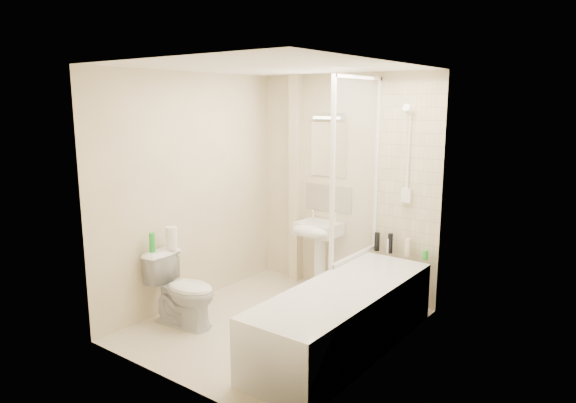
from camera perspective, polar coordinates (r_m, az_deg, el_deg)
The scene contains 24 objects.
floor at distance 5.05m, azimuth -1.44°, elevation -13.59°, with size 2.50×2.50×0.00m, color beige.
wall_back at distance 5.69m, azimuth 6.30°, elevation 1.85°, with size 2.20×0.02×2.40m, color beige.
wall_left at distance 5.42m, azimuth -10.70°, elevation 1.25°, with size 0.02×2.50×2.40m, color beige.
wall_right at distance 4.10m, azimuth 10.65°, elevation -1.87°, with size 0.02×2.50×2.40m, color beige.
ceiling at distance 4.60m, azimuth -1.59°, elevation 14.74°, with size 2.20×2.50×0.02m, color white.
tile_back at distance 5.32m, azimuth 13.27°, elevation 3.42°, with size 0.70×0.01×1.75m, color beige.
tile_right at distance 4.07m, azimuth 10.64°, elevation 1.25°, with size 0.01×2.10×1.75m, color beige.
pipe_boxing at distance 5.98m, azimuth 0.88°, elevation 2.36°, with size 0.12×0.12×2.40m, color beige.
splashback at distance 5.82m, azimuth 4.50°, elevation 0.38°, with size 0.60×0.01×0.30m, color beige.
mirror at distance 5.74m, azimuth 4.57°, elevation 5.78°, with size 0.46×0.01×0.60m, color white.
strip_light at distance 5.70m, azimuth 4.50°, elevation 9.47°, with size 0.42×0.07×0.07m, color silver.
bathtub at distance 4.55m, azimuth 6.21°, elevation -12.54°, with size 0.70×2.10×0.55m.
shower_screen at distance 5.07m, azimuth 7.65°, elevation 3.55°, with size 0.04×0.92×1.80m.
shower_fixture at distance 5.26m, azimuth 13.11°, elevation 4.68°, with size 0.10×0.16×0.99m.
pedestal_sink at distance 5.72m, azimuth 3.22°, elevation -3.92°, with size 0.46×0.45×0.90m.
bottle_black_a at distance 5.52m, azimuth 9.86°, elevation -4.41°, with size 0.06×0.06×0.20m, color black.
bottle_white_a at distance 5.46m, azimuth 11.17°, elevation -4.84°, with size 0.05×0.05×0.16m, color white.
bottle_black_b at distance 5.45m, azimuth 11.29°, elevation -4.58°, with size 0.05×0.05×0.21m, color black.
bottle_cream at distance 5.38m, azimuth 13.16°, elevation -5.00°, with size 0.06×0.06×0.19m, color beige.
bottle_green at distance 5.32m, azimuth 15.00°, elevation -5.77°, with size 0.06×0.06×0.10m, color green.
toilet at distance 5.04m, azimuth -11.57°, elevation -9.56°, with size 0.72×0.46×0.70m, color white.
toilet_roll_lower at distance 5.11m, azimuth -12.79°, elevation -4.58°, with size 0.11×0.11×0.11m, color white.
toilet_roll_upper at distance 5.08m, azimuth -12.84°, elevation -3.38°, with size 0.12×0.12×0.11m, color white.
green_bottle at distance 5.04m, azimuth -14.85°, elevation -4.43°, with size 0.05×0.05×0.19m, color green.
Camera 1 is at (2.84, -3.60, 2.10)m, focal length 32.00 mm.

